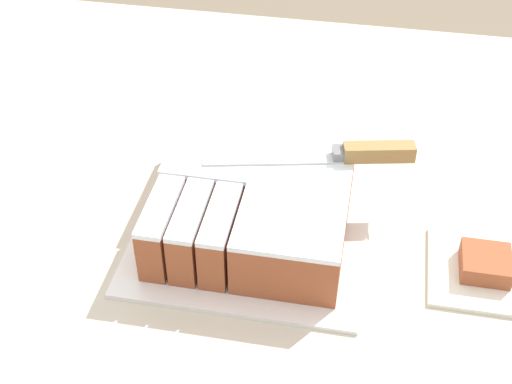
{
  "coord_description": "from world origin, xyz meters",
  "views": [
    {
      "loc": [
        0.2,
        -0.75,
        1.55
      ],
      "look_at": [
        0.07,
        -0.04,
        0.95
      ],
      "focal_mm": 50.0,
      "sensor_mm": 36.0,
      "label": 1
    }
  ],
  "objects_px": {
    "cake": "(258,191)",
    "brownie": "(486,263)",
    "cake_board": "(256,216)",
    "knife": "(355,154)"
  },
  "relations": [
    {
      "from": "knife",
      "to": "cake",
      "type": "bearing_deg",
      "value": 6.56
    },
    {
      "from": "knife",
      "to": "brownie",
      "type": "relative_size",
      "value": 4.55
    },
    {
      "from": "cake",
      "to": "brownie",
      "type": "height_order",
      "value": "cake"
    },
    {
      "from": "cake",
      "to": "cake_board",
      "type": "bearing_deg",
      "value": -129.48
    },
    {
      "from": "cake_board",
      "to": "brownie",
      "type": "height_order",
      "value": "brownie"
    },
    {
      "from": "knife",
      "to": "brownie",
      "type": "xyz_separation_m",
      "value": [
        0.18,
        -0.09,
        -0.08
      ]
    },
    {
      "from": "cake_board",
      "to": "cake",
      "type": "xyz_separation_m",
      "value": [
        0.0,
        0.0,
        0.04
      ]
    },
    {
      "from": "cake_board",
      "to": "cake",
      "type": "relative_size",
      "value": 1.2
    },
    {
      "from": "cake",
      "to": "brownie",
      "type": "relative_size",
      "value": 4.88
    },
    {
      "from": "cake_board",
      "to": "knife",
      "type": "bearing_deg",
      "value": 19.43
    }
  ]
}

